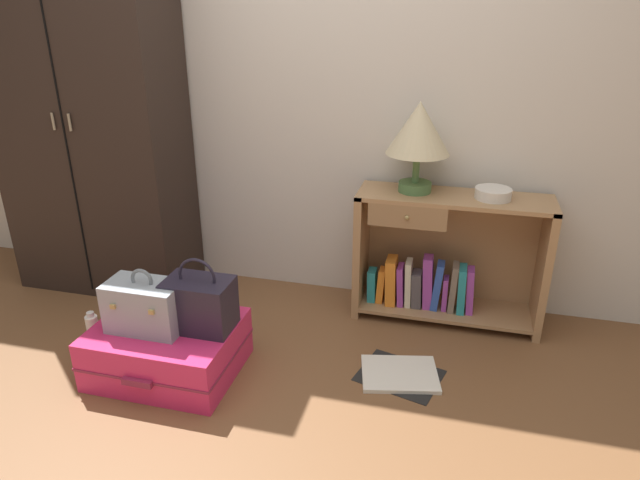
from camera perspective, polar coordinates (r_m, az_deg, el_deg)
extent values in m
plane|color=brown|center=(2.36, -9.28, -20.72)|extent=(9.00, 9.00, 0.00)
cube|color=beige|center=(3.14, 0.38, 17.23)|extent=(6.40, 0.10, 2.60)
cube|color=black|center=(3.47, -22.42, 11.78)|extent=(1.02, 0.45, 2.08)
cube|color=black|center=(3.29, -24.73, 10.89)|extent=(0.01, 0.01, 1.98)
cylinder|color=gray|center=(3.31, -25.51, 10.83)|extent=(0.01, 0.01, 0.09)
cylinder|color=gray|center=(3.25, -24.12, 10.86)|extent=(0.01, 0.01, 0.09)
cube|color=#A37A51|center=(3.11, 4.22, -1.00)|extent=(0.04, 0.31, 0.71)
cube|color=#A37A51|center=(3.11, 21.75, -2.73)|extent=(0.04, 0.31, 0.71)
cube|color=#A37A51|center=(2.95, 13.57, 4.18)|extent=(0.99, 0.31, 0.02)
cube|color=#A37A51|center=(3.21, 12.50, -6.75)|extent=(0.91, 0.31, 0.02)
cube|color=#A37A51|center=(3.21, 13.09, -0.80)|extent=(0.91, 0.01, 0.69)
cube|color=#8F6B47|center=(2.85, 8.86, 2.36)|extent=(0.40, 0.02, 0.12)
sphere|color=#9E844C|center=(2.83, 8.82, 2.25)|extent=(0.02, 0.02, 0.02)
cube|color=teal|center=(3.17, 5.33, -4.55)|extent=(0.05, 0.09, 0.19)
cube|color=orange|center=(3.16, 6.24, -4.56)|extent=(0.05, 0.09, 0.20)
cube|color=orange|center=(3.14, 7.28, -4.11)|extent=(0.07, 0.13, 0.27)
cube|color=purple|center=(3.14, 8.22, -4.52)|extent=(0.05, 0.11, 0.23)
cube|color=beige|center=(3.13, 9.01, -4.33)|extent=(0.04, 0.11, 0.26)
cube|color=#4C474C|center=(3.14, 9.82, -4.90)|extent=(0.06, 0.10, 0.20)
cube|color=purple|center=(3.11, 10.92, -4.22)|extent=(0.07, 0.09, 0.30)
cube|color=#2D51B2|center=(3.12, 11.85, -4.56)|extent=(0.06, 0.10, 0.27)
cube|color=purple|center=(3.14, 12.60, -5.31)|extent=(0.03, 0.08, 0.19)
cube|color=#726659|center=(3.12, 13.40, -4.70)|extent=(0.04, 0.11, 0.27)
cube|color=teal|center=(3.12, 14.22, -4.87)|extent=(0.05, 0.12, 0.26)
cube|color=purple|center=(3.12, 15.02, -4.99)|extent=(0.05, 0.10, 0.26)
cylinder|color=#4C7542|center=(2.97, 9.62, 5.36)|extent=(0.17, 0.17, 0.05)
cylinder|color=#4C7542|center=(2.94, 9.75, 7.22)|extent=(0.04, 0.04, 0.15)
cone|color=beige|center=(2.89, 10.03, 11.17)|extent=(0.32, 0.32, 0.26)
cylinder|color=silver|center=(2.95, 17.20, 4.54)|extent=(0.18, 0.18, 0.05)
cube|color=#DB2860|center=(2.77, -15.21, -10.58)|extent=(0.65, 0.51, 0.25)
cube|color=maroon|center=(2.77, -15.21, -10.58)|extent=(0.66, 0.52, 0.01)
cube|color=maroon|center=(2.59, -18.10, -13.64)|extent=(0.14, 0.02, 0.03)
cube|color=#8E99A3|center=(2.65, -17.33, -6.43)|extent=(0.34, 0.19, 0.23)
torus|color=slate|center=(2.59, -17.67, -3.87)|extent=(0.11, 0.02, 0.11)
cube|color=tan|center=(2.61, -20.33, -6.37)|extent=(0.02, 0.01, 0.02)
cube|color=tan|center=(2.51, -16.78, -7.04)|extent=(0.02, 0.01, 0.02)
cube|color=#231E2D|center=(2.60, -12.15, -6.40)|extent=(0.30, 0.20, 0.24)
torus|color=#231E2D|center=(2.53, -12.41, -3.66)|extent=(0.18, 0.01, 0.18)
cylinder|color=white|center=(3.09, -22.06, -8.58)|extent=(0.06, 0.06, 0.17)
cylinder|color=silver|center=(3.05, -22.33, -7.01)|extent=(0.04, 0.04, 0.02)
cube|color=white|center=(2.73, 8.10, -13.34)|extent=(0.40, 0.34, 0.02)
cube|color=black|center=(2.74, 8.10, -13.46)|extent=(0.43, 0.38, 0.01)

